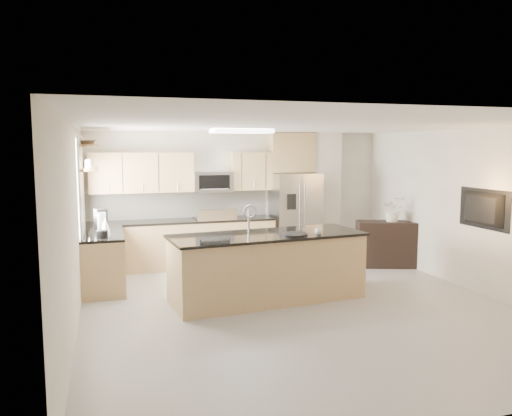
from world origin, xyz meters
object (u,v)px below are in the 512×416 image
object	(u,v)px
television	(480,209)
bowl	(88,142)
island	(267,267)
coffee_maker	(101,219)
cup	(318,232)
microwave	(212,182)
credenza	(386,244)
refrigerator	(295,217)
blender	(102,227)
kettle	(105,225)
flower_vase	(393,203)
range	(214,241)
platter	(294,234)

from	to	relation	value
television	bowl	bearing A→B (deg)	69.04
island	coffee_maker	world-z (taller)	island
cup	television	bearing A→B (deg)	-9.64
microwave	credenza	distance (m)	3.57
microwave	refrigerator	xyz separation A→B (m)	(1.66, -0.17, -0.74)
television	blender	bearing A→B (deg)	74.32
kettle	bowl	distance (m)	1.38
cup	flower_vase	bearing A→B (deg)	34.77
bowl	credenza	bearing A→B (deg)	-1.63
range	kettle	distance (m)	2.36
microwave	television	world-z (taller)	microwave
blender	microwave	bearing A→B (deg)	38.95
range	blender	distance (m)	2.66
credenza	kettle	distance (m)	5.21
credenza	platter	bearing A→B (deg)	-129.41
island	platter	bearing A→B (deg)	-36.47
flower_vase	kettle	bearing A→B (deg)	179.10
refrigerator	flower_vase	distance (m)	1.96
platter	flower_vase	bearing A→B (deg)	29.75
refrigerator	cup	distance (m)	2.73
platter	bowl	bearing A→B (deg)	149.26
credenza	kettle	bearing A→B (deg)	-161.41
cup	island	bearing A→B (deg)	159.23
refrigerator	television	size ratio (longest dim) A/B	1.65
kettle	bowl	size ratio (longest dim) A/B	0.67
cup	television	size ratio (longest dim) A/B	0.10
platter	blender	world-z (taller)	blender
refrigerator	island	bearing A→B (deg)	-119.83
range	coffee_maker	bearing A→B (deg)	-162.69
platter	refrigerator	bearing A→B (deg)	68.47
credenza	bowl	size ratio (longest dim) A/B	2.80
range	refrigerator	bearing A→B (deg)	-1.60
flower_vase	refrigerator	bearing A→B (deg)	145.16
blender	coffee_maker	distance (m)	0.90
blender	coffee_maker	size ratio (longest dim) A/B	1.14
platter	coffee_maker	world-z (taller)	coffee_maker
microwave	credenza	world-z (taller)	microwave
island	coffee_maker	size ratio (longest dim) A/B	8.81
bowl	television	xyz separation A→B (m)	(5.76, -2.21, -1.04)
bowl	platter	bearing A→B (deg)	-30.74
refrigerator	bowl	xyz separation A→B (m)	(-3.91, -0.87, 1.50)
microwave	coffee_maker	world-z (taller)	microwave
platter	kettle	distance (m)	3.09
credenza	flower_vase	bearing A→B (deg)	-21.64
microwave	flower_vase	bearing A→B (deg)	-21.41
bowl	flower_vase	distance (m)	5.61
island	flower_vase	xyz separation A→B (m)	(2.94, 1.28, 0.74)
flower_vase	television	xyz separation A→B (m)	(0.27, -1.97, 0.10)
kettle	blender	bearing A→B (deg)	-95.82
refrigerator	kettle	world-z (taller)	refrigerator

